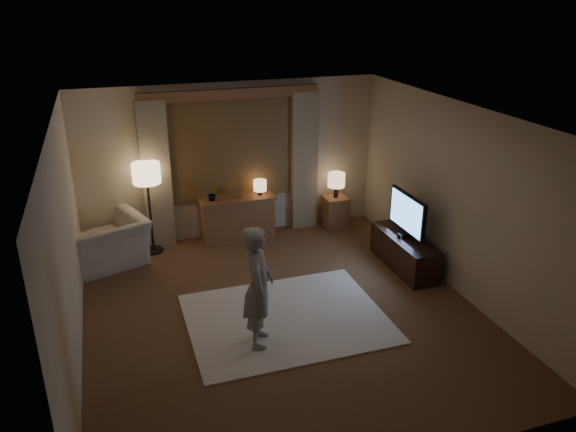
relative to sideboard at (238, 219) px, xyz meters
name	(u,v)px	position (x,y,z in m)	size (l,w,h in m)	color
room	(271,205)	(-0.01, -2.00, 0.98)	(5.04, 5.54, 2.64)	brown
rug	(286,318)	(-0.01, -2.65, -0.34)	(2.50, 2.00, 0.02)	#EFE1C9
sideboard	(238,219)	(0.00, 0.00, 0.00)	(1.20, 0.40, 0.70)	brown
picture_frame	(237,194)	(0.00, 0.00, 0.45)	(0.16, 0.02, 0.20)	brown
plant	(213,194)	(-0.40, 0.00, 0.50)	(0.17, 0.13, 0.30)	#999999
table_lamp_sideboard	(260,186)	(0.40, 0.00, 0.55)	(0.22, 0.22, 0.30)	black
floor_lamp	(147,178)	(-1.42, -0.06, 0.90)	(0.43, 0.43, 1.49)	black
armchair	(104,243)	(-2.16, -0.36, 0.03)	(1.17, 1.02, 0.76)	#C2B3A0
side_table	(335,212)	(1.76, -0.05, -0.07)	(0.40, 0.40, 0.56)	brown
table_lamp_side	(336,181)	(1.76, -0.05, 0.52)	(0.30, 0.30, 0.44)	black
tv_stand	(404,252)	(2.14, -1.83, -0.10)	(0.45, 1.40, 0.50)	black
tv	(407,214)	(2.14, -1.83, 0.53)	(0.23, 0.94, 0.68)	black
person	(258,287)	(-0.48, -3.06, 0.42)	(0.55, 0.36, 1.50)	gray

